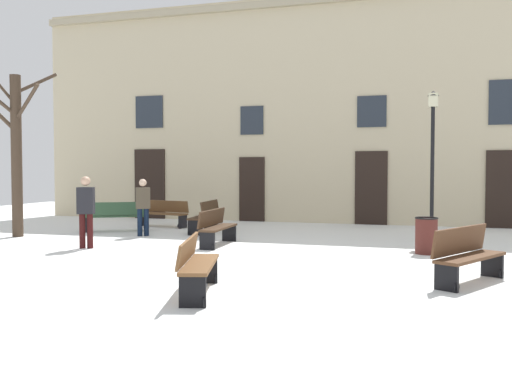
{
  "coord_description": "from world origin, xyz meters",
  "views": [
    {
      "loc": [
        3.62,
        -10.39,
        1.88
      ],
      "look_at": [
        0.0,
        1.74,
        1.35
      ],
      "focal_mm": 39.28,
      "sensor_mm": 36.0,
      "label": 1
    }
  ],
  "objects_px": {
    "person_strolling": "(143,205)",
    "tree_left_of_center": "(15,148)",
    "bench_facing_shops": "(197,264)",
    "person_crossing_plaza": "(86,208)",
    "bench_near_lamp": "(205,216)",
    "bench_far_corner": "(467,255)",
    "litter_bin": "(426,235)",
    "bench_near_center_tree": "(217,227)",
    "bench_by_litter_bin": "(117,216)",
    "bench_back_to_back_left": "(163,213)",
    "streetlamp": "(433,149)"
  },
  "relations": [
    {
      "from": "streetlamp",
      "to": "bench_far_corner",
      "type": "bearing_deg",
      "value": -85.33
    },
    {
      "from": "litter_bin",
      "to": "bench_far_corner",
      "type": "height_order",
      "value": "bench_far_corner"
    },
    {
      "from": "bench_far_corner",
      "to": "bench_by_litter_bin",
      "type": "xyz_separation_m",
      "value": [
        -9.47,
        5.02,
        0.0
      ]
    },
    {
      "from": "bench_facing_shops",
      "to": "person_strolling",
      "type": "bearing_deg",
      "value": 18.82
    },
    {
      "from": "person_strolling",
      "to": "tree_left_of_center",
      "type": "bearing_deg",
      "value": 164.48
    },
    {
      "from": "person_strolling",
      "to": "bench_by_litter_bin",
      "type": "bearing_deg",
      "value": 114.79
    },
    {
      "from": "litter_bin",
      "to": "bench_facing_shops",
      "type": "bearing_deg",
      "value": -122.85
    },
    {
      "from": "bench_back_to_back_left",
      "to": "bench_far_corner",
      "type": "bearing_deg",
      "value": -24.43
    },
    {
      "from": "bench_by_litter_bin",
      "to": "person_strolling",
      "type": "height_order",
      "value": "person_strolling"
    },
    {
      "from": "litter_bin",
      "to": "bench_near_center_tree",
      "type": "bearing_deg",
      "value": -179.6
    },
    {
      "from": "tree_left_of_center",
      "to": "bench_back_to_back_left",
      "type": "height_order",
      "value": "tree_left_of_center"
    },
    {
      "from": "bench_facing_shops",
      "to": "person_crossing_plaza",
      "type": "relative_size",
      "value": 1.06
    },
    {
      "from": "bench_near_center_tree",
      "to": "bench_near_lamp",
      "type": "xyz_separation_m",
      "value": [
        -1.3,
        2.51,
        0.01
      ]
    },
    {
      "from": "tree_left_of_center",
      "to": "person_crossing_plaza",
      "type": "height_order",
      "value": "tree_left_of_center"
    },
    {
      "from": "tree_left_of_center",
      "to": "bench_near_center_tree",
      "type": "xyz_separation_m",
      "value": [
        5.91,
        -0.06,
        -2.0
      ]
    },
    {
      "from": "bench_near_lamp",
      "to": "person_strolling",
      "type": "height_order",
      "value": "person_strolling"
    },
    {
      "from": "bench_near_center_tree",
      "to": "bench_facing_shops",
      "type": "xyz_separation_m",
      "value": [
        1.6,
        -5.1,
        -0.01
      ]
    },
    {
      "from": "person_strolling",
      "to": "person_crossing_plaza",
      "type": "bearing_deg",
      "value": -127.46
    },
    {
      "from": "bench_near_lamp",
      "to": "bench_back_to_back_left",
      "type": "distance_m",
      "value": 2.21
    },
    {
      "from": "bench_far_corner",
      "to": "bench_back_to_back_left",
      "type": "distance_m",
      "value": 11.01
    },
    {
      "from": "bench_near_center_tree",
      "to": "bench_back_to_back_left",
      "type": "xyz_separation_m",
      "value": [
        -3.2,
        3.63,
        -0.02
      ]
    },
    {
      "from": "streetlamp",
      "to": "bench_far_corner",
      "type": "xyz_separation_m",
      "value": [
        0.47,
        -5.8,
        -1.93
      ]
    },
    {
      "from": "bench_back_to_back_left",
      "to": "person_crossing_plaza",
      "type": "height_order",
      "value": "person_crossing_plaza"
    },
    {
      "from": "bench_facing_shops",
      "to": "bench_near_center_tree",
      "type": "bearing_deg",
      "value": 2.31
    },
    {
      "from": "bench_facing_shops",
      "to": "person_strolling",
      "type": "xyz_separation_m",
      "value": [
        -4.24,
        6.3,
        0.42
      ]
    },
    {
      "from": "litter_bin",
      "to": "bench_near_lamp",
      "type": "xyz_separation_m",
      "value": [
        -6.22,
        2.47,
        0.07
      ]
    },
    {
      "from": "person_strolling",
      "to": "person_crossing_plaza",
      "type": "distance_m",
      "value": 2.56
    },
    {
      "from": "bench_near_lamp",
      "to": "person_crossing_plaza",
      "type": "bearing_deg",
      "value": -25.77
    },
    {
      "from": "bench_near_lamp",
      "to": "bench_facing_shops",
      "type": "xyz_separation_m",
      "value": [
        2.9,
        -7.61,
        -0.02
      ]
    },
    {
      "from": "bench_far_corner",
      "to": "person_strolling",
      "type": "height_order",
      "value": "person_strolling"
    },
    {
      "from": "litter_bin",
      "to": "bench_by_litter_bin",
      "type": "height_order",
      "value": "bench_by_litter_bin"
    },
    {
      "from": "streetlamp",
      "to": "bench_by_litter_bin",
      "type": "relative_size",
      "value": 2.11
    },
    {
      "from": "streetlamp",
      "to": "bench_back_to_back_left",
      "type": "xyz_separation_m",
      "value": [
        -8.27,
        0.89,
        -1.96
      ]
    },
    {
      "from": "litter_bin",
      "to": "person_strolling",
      "type": "bearing_deg",
      "value": 171.29
    },
    {
      "from": "bench_by_litter_bin",
      "to": "person_crossing_plaza",
      "type": "bearing_deg",
      "value": 80.67
    },
    {
      "from": "streetlamp",
      "to": "person_crossing_plaza",
      "type": "xyz_separation_m",
      "value": [
        -7.84,
        -4.1,
        -1.46
      ]
    },
    {
      "from": "bench_near_lamp",
      "to": "person_crossing_plaza",
      "type": "height_order",
      "value": "person_crossing_plaza"
    },
    {
      "from": "tree_left_of_center",
      "to": "person_strolling",
      "type": "distance_m",
      "value": 3.81
    },
    {
      "from": "bench_back_to_back_left",
      "to": "person_strolling",
      "type": "height_order",
      "value": "person_strolling"
    },
    {
      "from": "bench_facing_shops",
      "to": "person_crossing_plaza",
      "type": "height_order",
      "value": "person_crossing_plaza"
    },
    {
      "from": "streetlamp",
      "to": "bench_by_litter_bin",
      "type": "distance_m",
      "value": 9.23
    },
    {
      "from": "bench_near_lamp",
      "to": "bench_by_litter_bin",
      "type": "xyz_separation_m",
      "value": [
        -2.62,
        -0.55,
        -0.0
      ]
    },
    {
      "from": "streetlamp",
      "to": "bench_far_corner",
      "type": "distance_m",
      "value": 6.14
    },
    {
      "from": "bench_back_to_back_left",
      "to": "bench_by_litter_bin",
      "type": "distance_m",
      "value": 1.82
    },
    {
      "from": "bench_far_corner",
      "to": "bench_back_to_back_left",
      "type": "height_order",
      "value": "bench_far_corner"
    },
    {
      "from": "bench_facing_shops",
      "to": "person_crossing_plaza",
      "type": "bearing_deg",
      "value": 34.32
    },
    {
      "from": "bench_near_center_tree",
      "to": "bench_back_to_back_left",
      "type": "relative_size",
      "value": 0.99
    },
    {
      "from": "bench_by_litter_bin",
      "to": "person_strolling",
      "type": "relative_size",
      "value": 1.17
    },
    {
      "from": "bench_by_litter_bin",
      "to": "person_crossing_plaza",
      "type": "xyz_separation_m",
      "value": [
        1.16,
        -3.32,
        0.47
      ]
    },
    {
      "from": "litter_bin",
      "to": "bench_facing_shops",
      "type": "relative_size",
      "value": 0.45
    }
  ]
}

